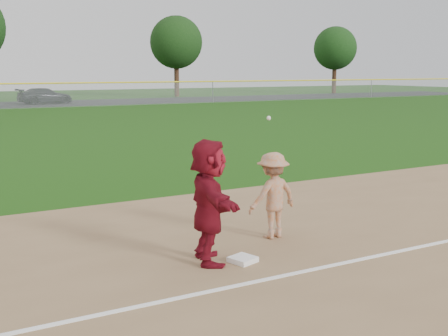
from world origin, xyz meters
TOP-DOWN VIEW (x-y plane):
  - ground at (0.00, 0.00)m, footprint 160.00×160.00m
  - foul_line at (0.00, -0.80)m, footprint 60.00×0.10m
  - first_base at (-0.46, 0.04)m, footprint 0.47×0.47m
  - base_runner at (-0.93, 0.31)m, footprint 1.08×1.95m
  - car_right at (5.70, 45.94)m, footprint 5.18×2.75m
  - first_base_play at (0.72, 0.95)m, footprint 1.08×0.99m
  - tree_3 at (22.00, 52.80)m, footprint 6.00×6.00m
  - tree_4 at (44.00, 51.20)m, footprint 5.60×5.60m

SIDE VIEW (x-z plane):
  - ground at x=0.00m, z-range 0.00..0.00m
  - foul_line at x=0.00m, z-range 0.02..0.03m
  - first_base at x=-0.46m, z-range 0.02..0.10m
  - car_right at x=5.70m, z-range 0.01..1.44m
  - first_base_play at x=0.72m, z-range -0.34..1.97m
  - base_runner at x=-0.93m, z-range 0.02..2.03m
  - tree_4 at x=44.00m, z-range 1.51..10.18m
  - tree_3 at x=22.00m, z-range 1.57..10.76m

